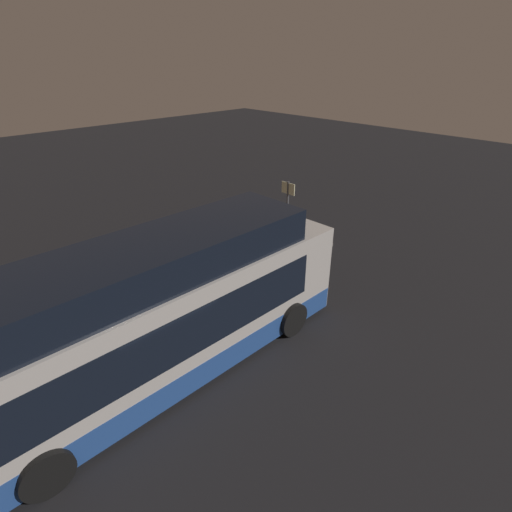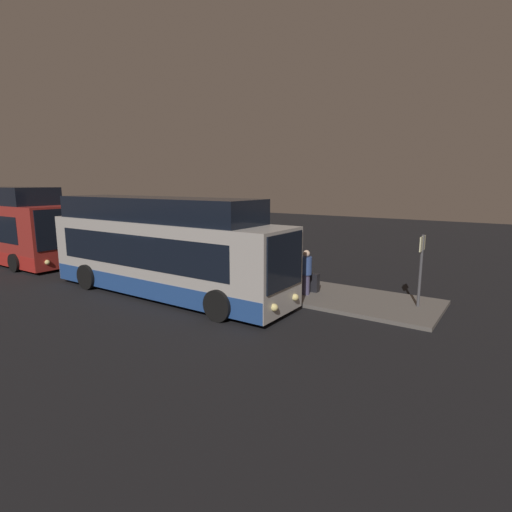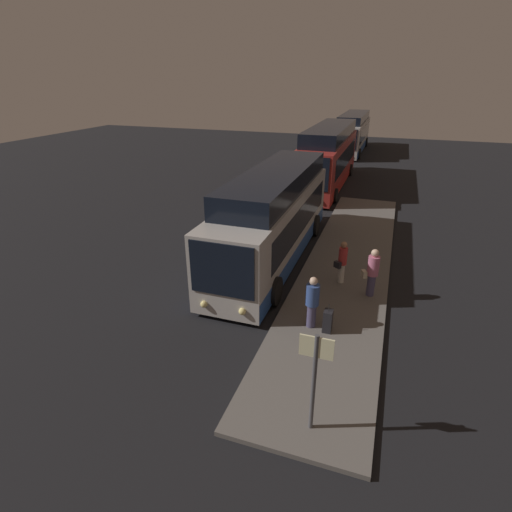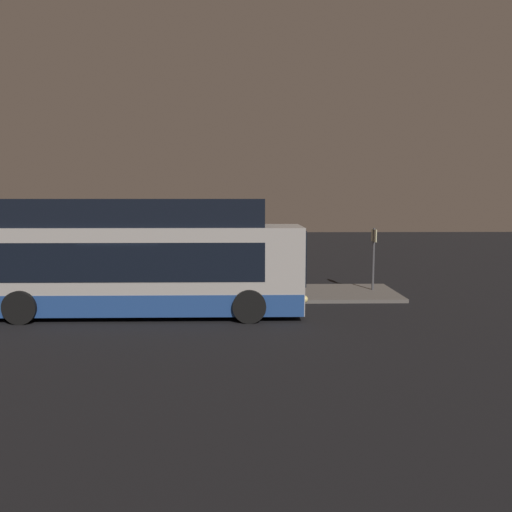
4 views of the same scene
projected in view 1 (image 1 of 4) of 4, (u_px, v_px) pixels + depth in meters
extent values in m
plane|color=black|center=(156.00, 380.00, 10.50)|extent=(80.00, 80.00, 0.00)
cube|color=#605B56|center=(99.00, 323.00, 12.59)|extent=(20.00, 3.44, 0.14)
cube|color=#B2ADA8|center=(159.00, 325.00, 10.00)|extent=(10.91, 2.44, 2.79)
cube|color=#23478C|center=(164.00, 357.00, 10.48)|extent=(10.86, 2.46, 0.70)
cube|color=black|center=(148.00, 319.00, 9.68)|extent=(8.95, 2.47, 1.23)
cube|color=black|center=(302.00, 245.00, 13.21)|extent=(0.06, 2.15, 1.78)
sphere|color=#F9E58C|center=(285.00, 273.00, 14.27)|extent=(0.24, 0.24, 0.24)
sphere|color=#F9E58C|center=(315.00, 287.00, 13.41)|extent=(0.24, 0.24, 0.24)
cylinder|color=black|center=(238.00, 288.00, 13.56)|extent=(1.05, 0.30, 1.05)
cylinder|color=black|center=(292.00, 319.00, 12.00)|extent=(1.05, 0.30, 1.05)
cylinder|color=black|center=(8.00, 401.00, 9.17)|extent=(1.05, 0.30, 1.05)
cylinder|color=black|center=(46.00, 473.00, 7.61)|extent=(1.05, 0.30, 1.05)
cube|color=black|center=(133.00, 267.00, 8.89)|extent=(9.28, 2.25, 0.89)
cylinder|color=#4C476B|center=(150.00, 270.00, 14.64)|extent=(0.37, 0.37, 0.83)
cylinder|color=#CC6B8C|center=(147.00, 251.00, 14.29)|extent=(0.53, 0.53, 0.72)
sphere|color=beige|center=(146.00, 239.00, 14.06)|extent=(0.27, 0.27, 0.27)
cube|color=beige|center=(155.00, 260.00, 14.32)|extent=(0.31, 0.24, 0.24)
cylinder|color=#4C476B|center=(233.00, 262.00, 15.24)|extent=(0.38, 0.38, 0.80)
cylinder|color=#334C8C|center=(233.00, 244.00, 14.90)|extent=(0.54, 0.54, 0.69)
sphere|color=beige|center=(232.00, 233.00, 14.68)|extent=(0.26, 0.26, 0.26)
cylinder|color=silver|center=(151.00, 289.00, 13.50)|extent=(0.32, 0.32, 0.77)
cylinder|color=#BF3333|center=(148.00, 271.00, 13.18)|extent=(0.45, 0.45, 0.67)
sphere|color=#9E7051|center=(146.00, 258.00, 12.97)|extent=(0.25, 0.25, 0.25)
cube|color=black|center=(157.00, 277.00, 13.35)|extent=(0.27, 0.31, 0.24)
cube|color=black|center=(226.00, 257.00, 15.66)|extent=(0.35, 0.27, 0.73)
cylinder|color=black|center=(226.00, 246.00, 15.44)|extent=(0.02, 0.02, 0.24)
cylinder|color=#4C4C51|center=(287.00, 209.00, 17.84)|extent=(0.10, 0.10, 2.54)
cube|color=beige|center=(288.00, 188.00, 17.39)|extent=(0.04, 0.73, 0.50)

